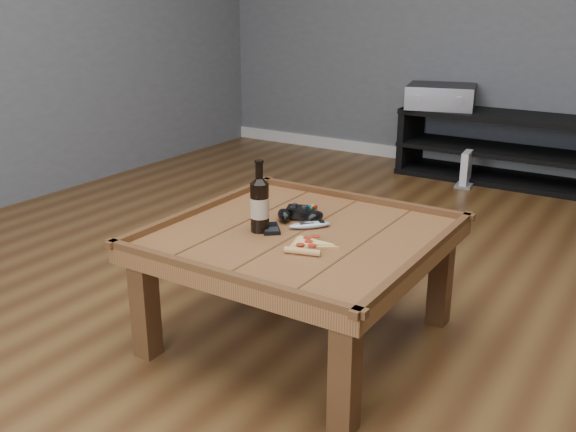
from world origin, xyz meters
The scene contains 11 objects.
ground centered at (0.00, 0.00, 0.00)m, with size 6.00×6.00×0.00m, color #462A14.
baseboard centered at (0.00, 2.99, 0.05)m, with size 5.00×0.02×0.10m, color silver.
coffee_table centered at (0.00, 0.00, 0.39)m, with size 1.03×1.03×0.48m.
media_console centered at (0.00, 2.75, 0.25)m, with size 1.40×0.45×0.50m.
beer_bottle centered at (-0.14, -0.07, 0.56)m, with size 0.07×0.07×0.28m.
game_controller centered at (-0.07, 0.12, 0.48)m, with size 0.20×0.17×0.06m.
pizza_slice centered at (0.10, -0.11, 0.46)m, with size 0.20×0.26×0.02m.
smartphone centered at (-0.11, -0.04, 0.46)m, with size 0.12×0.13×0.02m.
remote_control centered at (0.00, 0.06, 0.46)m, with size 0.15×0.16×0.02m.
av_receiver centered at (-0.45, 2.74, 0.59)m, with size 0.57×0.51×0.17m.
game_console centered at (-0.13, 2.49, 0.11)m, with size 0.13×0.21×0.25m.
Camera 1 is at (1.19, -1.94, 1.30)m, focal length 40.00 mm.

